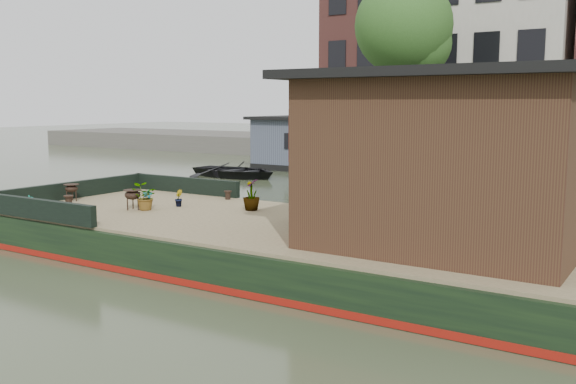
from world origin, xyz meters
The scene contains 19 objects.
ground centered at (0.00, 0.00, 0.00)m, with size 120.00×120.00×0.00m, color #333D26.
houseboat_hull centered at (-1.33, 0.00, 0.27)m, with size 14.01×4.02×0.60m.
houseboat_deck centered at (0.00, 0.00, 0.62)m, with size 11.80×3.80×0.05m, color #91815A.
bow_bulwark centered at (-5.07, 0.00, 0.82)m, with size 3.00×4.00×0.35m.
cabin centered at (2.19, 0.00, 1.88)m, with size 4.00×3.50×2.42m.
bicycle centered at (0.20, 0.06, 1.16)m, with size 0.68×1.95×1.03m, color black.
potted_plant_a centered at (-3.53, -0.17, 0.83)m, with size 0.19×0.13×0.37m, color brown.
potted_plant_b centered at (-3.31, 0.42, 0.81)m, with size 0.18×0.14×0.32m, color brown.
potted_plant_c centered at (-3.55, -0.27, 0.90)m, with size 0.45×0.39×0.50m, color #B26833.
potted_plant_d centered at (-1.86, 0.81, 0.94)m, with size 0.33×0.33×0.58m, color brown.
potted_plant_e centered at (-5.32, -1.43, 0.79)m, with size 0.15×0.10×0.29m, color maroon.
brazier_front centered at (-3.77, -0.34, 0.84)m, with size 0.35×0.35×0.38m, color black, non-canonical shape.
brazier_rear centered at (-5.60, -0.26, 0.83)m, with size 0.33×0.33×0.35m, color black, non-canonical shape.
bollard_port centered at (-3.06, 1.64, 0.74)m, with size 0.16×0.16×0.18m, color black.
bollard_stbd centered at (-5.13, -0.71, 0.76)m, with size 0.19×0.19×0.21m, color black.
dinghy centered at (-8.86, 9.50, 0.35)m, with size 2.43×3.41×0.71m, color black.
far_houseboat centered at (0.00, 14.00, 0.97)m, with size 20.40×4.40×2.11m.
quay centered at (0.00, 20.50, 0.45)m, with size 60.00×6.00×0.90m, color #47443F.
tree_left centered at (-6.36, 19.07, 5.89)m, with size 4.40×4.40×7.40m.
Camera 1 is at (5.10, -8.78, 2.63)m, focal length 40.00 mm.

